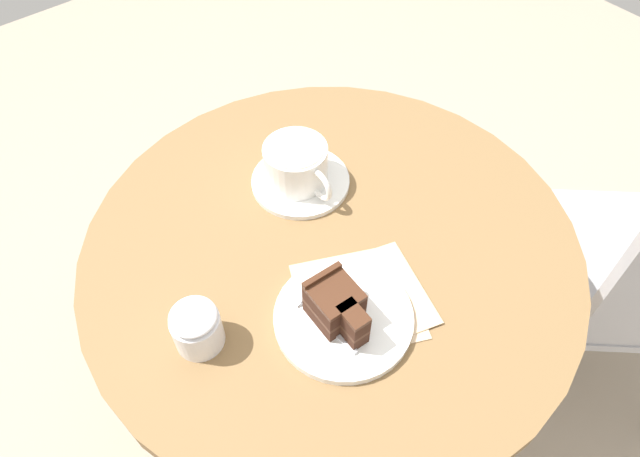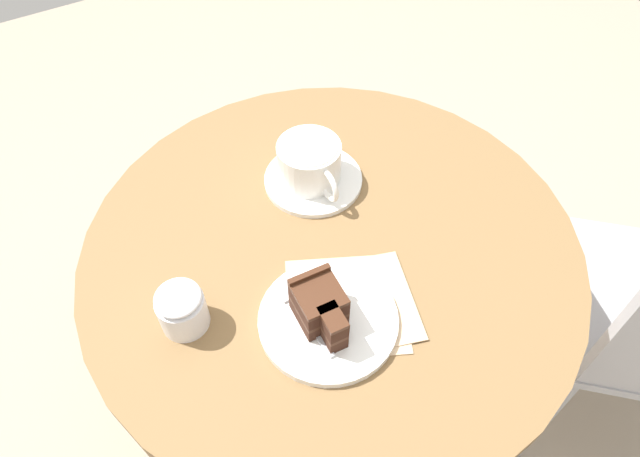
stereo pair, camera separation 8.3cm
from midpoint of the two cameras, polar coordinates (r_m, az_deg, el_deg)
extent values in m
cube|color=gray|center=(1.48, 2.40, -18.17)|extent=(4.40, 4.40, 0.01)
cylinder|color=brown|center=(0.87, 3.86, -2.43)|extent=(0.75, 0.75, 0.03)
cylinder|color=silver|center=(1.16, 2.96, -12.28)|extent=(0.07, 0.07, 0.64)
cylinder|color=silver|center=(1.47, 2.42, -17.98)|extent=(0.34, 0.34, 0.02)
cylinder|color=white|center=(0.94, 1.85, 4.77)|extent=(0.16, 0.16, 0.01)
cylinder|color=white|center=(0.91, 1.50, 6.55)|extent=(0.10, 0.10, 0.07)
cylinder|color=#D6B789|center=(0.89, 1.55, 8.02)|extent=(0.09, 0.09, 0.00)
torus|color=white|center=(0.88, 3.52, 4.18)|extent=(0.06, 0.01, 0.06)
cube|color=silver|center=(0.95, 0.07, 6.05)|extent=(0.04, 0.08, 0.00)
ellipsoid|color=silver|center=(0.98, 1.86, 7.65)|extent=(0.02, 0.02, 0.00)
cylinder|color=white|center=(0.78, 3.88, -9.30)|extent=(0.19, 0.19, 0.01)
cube|color=#381E14|center=(0.77, 2.99, -8.44)|extent=(0.07, 0.06, 0.02)
cube|color=#381E14|center=(0.75, 4.43, -10.72)|extent=(0.04, 0.03, 0.02)
cube|color=#422314|center=(0.76, 3.03, -7.89)|extent=(0.07, 0.06, 0.01)
cube|color=#422314|center=(0.74, 4.50, -10.20)|extent=(0.04, 0.03, 0.01)
cube|color=#381E14|center=(0.74, 3.08, -7.31)|extent=(0.07, 0.06, 0.02)
cube|color=#381E14|center=(0.73, 4.57, -9.65)|extent=(0.04, 0.03, 0.02)
cube|color=#422314|center=(0.73, 3.13, -6.72)|extent=(0.07, 0.06, 0.01)
cube|color=#422314|center=(0.71, 4.64, -9.08)|extent=(0.04, 0.03, 0.01)
cube|color=#422314|center=(0.76, 2.06, -6.05)|extent=(0.01, 0.06, 0.06)
cube|color=silver|center=(0.77, 2.23, -9.98)|extent=(0.10, 0.01, 0.00)
cube|color=silver|center=(0.79, -0.54, -6.41)|extent=(0.03, 0.02, 0.00)
cube|color=tan|center=(0.80, 5.55, -7.83)|extent=(0.22, 0.22, 0.00)
cube|color=tan|center=(0.80, 7.00, -7.63)|extent=(0.19, 0.19, 0.00)
cylinder|color=#9E9EA3|center=(1.49, 22.67, -5.72)|extent=(0.02, 0.02, 0.43)
cylinder|color=#9E9EA3|center=(1.34, 23.26, -17.22)|extent=(0.02, 0.02, 0.43)
cylinder|color=white|center=(0.77, -10.60, -8.40)|extent=(0.06, 0.06, 0.05)
ellipsoid|color=white|center=(0.74, -10.99, -7.03)|extent=(0.06, 0.06, 0.02)
camera|label=1|loc=(0.04, -87.13, 3.60)|focal=32.00mm
camera|label=2|loc=(0.04, 92.87, -3.60)|focal=32.00mm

